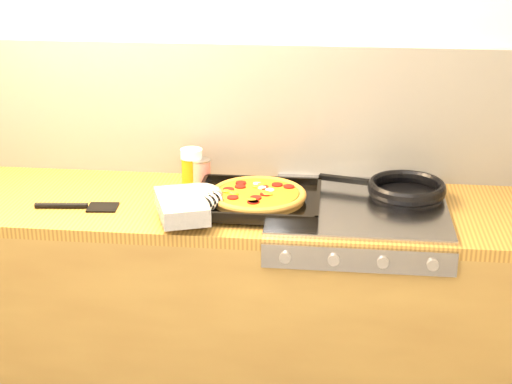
# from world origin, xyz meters

# --- Properties ---
(room_shell) EXTENTS (3.20, 3.20, 3.20)m
(room_shell) POSITION_xyz_m (0.00, 1.39, 1.15)
(room_shell) COLOR white
(room_shell) RESTS_ON ground
(counter_run) EXTENTS (3.20, 0.62, 0.90)m
(counter_run) POSITION_xyz_m (0.00, 1.10, 0.45)
(counter_run) COLOR olive
(counter_run) RESTS_ON ground
(stovetop) EXTENTS (0.60, 0.56, 0.02)m
(stovetop) POSITION_xyz_m (0.45, 1.10, 0.91)
(stovetop) COLOR #9B9CA0
(stovetop) RESTS_ON counter_run
(pizza_on_tray) EXTENTS (0.56, 0.49, 0.07)m
(pizza_on_tray) POSITION_xyz_m (0.04, 1.03, 0.95)
(pizza_on_tray) COLOR black
(pizza_on_tray) RESTS_ON stovetop
(frying_pan) EXTENTS (0.47, 0.33, 0.04)m
(frying_pan) POSITION_xyz_m (0.61, 1.19, 0.94)
(frying_pan) COLOR black
(frying_pan) RESTS_ON stovetop
(tomato_can) EXTENTS (0.09, 0.09, 0.10)m
(tomato_can) POSITION_xyz_m (-0.12, 1.26, 0.95)
(tomato_can) COLOR #AA0D0E
(tomato_can) RESTS_ON counter_run
(juice_glass) EXTENTS (0.10, 0.10, 0.13)m
(juice_glass) POSITION_xyz_m (-0.16, 1.27, 0.97)
(juice_glass) COLOR orange
(juice_glass) RESTS_ON counter_run
(wooden_spoon) EXTENTS (0.30, 0.08, 0.02)m
(wooden_spoon) POSITION_xyz_m (0.08, 1.25, 0.91)
(wooden_spoon) COLOR #AB7448
(wooden_spoon) RESTS_ON counter_run
(black_spatula) EXTENTS (0.29, 0.10, 0.02)m
(black_spatula) POSITION_xyz_m (-0.50, 0.99, 0.91)
(black_spatula) COLOR black
(black_spatula) RESTS_ON counter_run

